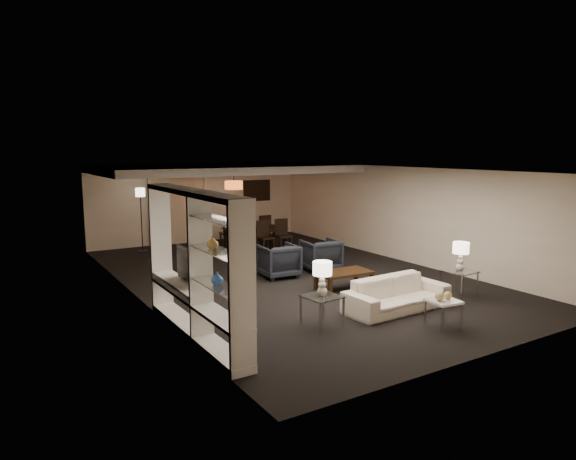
# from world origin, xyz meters

# --- Properties ---
(floor) EXTENTS (11.00, 11.00, 0.00)m
(floor) POSITION_xyz_m (0.00, 0.00, 0.00)
(floor) COLOR black
(floor) RESTS_ON ground
(ceiling) EXTENTS (7.00, 11.00, 0.02)m
(ceiling) POSITION_xyz_m (0.00, 0.00, 2.50)
(ceiling) COLOR silver
(ceiling) RESTS_ON ground
(wall_back) EXTENTS (7.00, 0.02, 2.50)m
(wall_back) POSITION_xyz_m (0.00, 5.50, 1.25)
(wall_back) COLOR beige
(wall_back) RESTS_ON ground
(wall_front) EXTENTS (7.00, 0.02, 2.50)m
(wall_front) POSITION_xyz_m (0.00, -5.50, 1.25)
(wall_front) COLOR beige
(wall_front) RESTS_ON ground
(wall_left) EXTENTS (0.02, 11.00, 2.50)m
(wall_left) POSITION_xyz_m (-3.50, 0.00, 1.25)
(wall_left) COLOR beige
(wall_left) RESTS_ON ground
(wall_right) EXTENTS (0.02, 11.00, 2.50)m
(wall_right) POSITION_xyz_m (3.50, 0.00, 1.25)
(wall_right) COLOR beige
(wall_right) RESTS_ON ground
(ceiling_soffit) EXTENTS (7.00, 4.00, 0.20)m
(ceiling_soffit) POSITION_xyz_m (0.00, 3.50, 2.40)
(ceiling_soffit) COLOR silver
(ceiling_soffit) RESTS_ON ceiling
(curtains) EXTENTS (1.50, 0.12, 2.40)m
(curtains) POSITION_xyz_m (-0.90, 5.42, 1.20)
(curtains) COLOR beige
(curtains) RESTS_ON wall_back
(door) EXTENTS (0.90, 0.05, 2.10)m
(door) POSITION_xyz_m (0.70, 5.47, 1.05)
(door) COLOR silver
(door) RESTS_ON wall_back
(painting) EXTENTS (0.95, 0.04, 0.65)m
(painting) POSITION_xyz_m (2.10, 5.46, 1.55)
(painting) COLOR #142D38
(painting) RESTS_ON wall_back
(media_unit) EXTENTS (0.38, 3.40, 2.35)m
(media_unit) POSITION_xyz_m (-3.31, -2.60, 1.18)
(media_unit) COLOR white
(media_unit) RESTS_ON wall_left
(pendant_light) EXTENTS (0.52, 0.52, 0.24)m
(pendant_light) POSITION_xyz_m (0.30, 3.50, 1.92)
(pendant_light) COLOR #D8591E
(pendant_light) RESTS_ON ceiling_soffit
(sofa) EXTENTS (2.10, 0.89, 0.61)m
(sofa) POSITION_xyz_m (0.38, -3.24, 0.30)
(sofa) COLOR beige
(sofa) RESTS_ON floor
(coffee_table) EXTENTS (1.18, 0.73, 0.41)m
(coffee_table) POSITION_xyz_m (0.38, -1.64, 0.20)
(coffee_table) COLOR black
(coffee_table) RESTS_ON floor
(armchair_left) EXTENTS (0.89, 0.91, 0.77)m
(armchair_left) POSITION_xyz_m (-0.22, 0.06, 0.39)
(armchair_left) COLOR black
(armchair_left) RESTS_ON floor
(armchair_right) EXTENTS (0.93, 0.95, 0.77)m
(armchair_right) POSITION_xyz_m (0.98, 0.06, 0.39)
(armchair_right) COLOR black
(armchair_right) RESTS_ON floor
(side_table_left) EXTENTS (0.62, 0.62, 0.53)m
(side_table_left) POSITION_xyz_m (-1.32, -3.24, 0.27)
(side_table_left) COLOR silver
(side_table_left) RESTS_ON floor
(side_table_right) EXTENTS (0.61, 0.61, 0.53)m
(side_table_right) POSITION_xyz_m (2.08, -3.24, 0.27)
(side_table_right) COLOR silver
(side_table_right) RESTS_ON floor
(table_lamp_left) EXTENTS (0.34, 0.34, 0.59)m
(table_lamp_left) POSITION_xyz_m (-1.32, -3.24, 0.82)
(table_lamp_left) COLOR beige
(table_lamp_left) RESTS_ON side_table_left
(table_lamp_right) EXTENTS (0.33, 0.33, 0.59)m
(table_lamp_right) POSITION_xyz_m (2.08, -3.24, 0.82)
(table_lamp_right) COLOR beige
(table_lamp_right) RESTS_ON side_table_right
(marble_table) EXTENTS (0.52, 0.52, 0.47)m
(marble_table) POSITION_xyz_m (0.38, -4.34, 0.24)
(marble_table) COLOR silver
(marble_table) RESTS_ON floor
(gold_gourd_a) EXTENTS (0.15, 0.15, 0.15)m
(gold_gourd_a) POSITION_xyz_m (0.28, -4.34, 0.55)
(gold_gourd_a) COLOR tan
(gold_gourd_a) RESTS_ON marble_table
(gold_gourd_b) EXTENTS (0.13, 0.13, 0.13)m
(gold_gourd_b) POSITION_xyz_m (0.48, -4.34, 0.54)
(gold_gourd_b) COLOR tan
(gold_gourd_b) RESTS_ON marble_table
(television) EXTENTS (0.99, 0.13, 0.57)m
(television) POSITION_xyz_m (-3.28, -1.99, 1.04)
(television) COLOR black
(television) RESTS_ON media_unit
(vase_blue) EXTENTS (0.18, 0.18, 0.19)m
(vase_blue) POSITION_xyz_m (-3.31, -3.47, 1.15)
(vase_blue) COLOR #2755AA
(vase_blue) RESTS_ON media_unit
(vase_amber) EXTENTS (0.17, 0.17, 0.18)m
(vase_amber) POSITION_xyz_m (-3.31, -3.33, 1.65)
(vase_amber) COLOR #AF853A
(vase_amber) RESTS_ON media_unit
(floor_speaker) EXTENTS (0.16, 0.16, 1.16)m
(floor_speaker) POSITION_xyz_m (-1.99, 0.10, 0.58)
(floor_speaker) COLOR black
(floor_speaker) RESTS_ON floor
(dining_table) EXTENTS (1.87, 1.17, 0.62)m
(dining_table) POSITION_xyz_m (0.89, 3.31, 0.31)
(dining_table) COLOR black
(dining_table) RESTS_ON floor
(chair_nl) EXTENTS (0.48, 0.48, 0.93)m
(chair_nl) POSITION_xyz_m (0.29, 2.66, 0.46)
(chair_nl) COLOR black
(chair_nl) RESTS_ON floor
(chair_nm) EXTENTS (0.43, 0.43, 0.93)m
(chair_nm) POSITION_xyz_m (0.89, 2.66, 0.46)
(chair_nm) COLOR black
(chair_nm) RESTS_ON floor
(chair_nr) EXTENTS (0.47, 0.47, 0.93)m
(chair_nr) POSITION_xyz_m (1.49, 2.66, 0.46)
(chair_nr) COLOR black
(chair_nr) RESTS_ON floor
(chair_fl) EXTENTS (0.46, 0.46, 0.93)m
(chair_fl) POSITION_xyz_m (0.29, 3.96, 0.46)
(chair_fl) COLOR black
(chair_fl) RESTS_ON floor
(chair_fm) EXTENTS (0.46, 0.46, 0.93)m
(chair_fm) POSITION_xyz_m (0.89, 3.96, 0.46)
(chair_fm) COLOR black
(chair_fm) RESTS_ON floor
(chair_fr) EXTENTS (0.44, 0.44, 0.93)m
(chair_fr) POSITION_xyz_m (1.49, 3.96, 0.46)
(chair_fr) COLOR black
(chair_fr) RESTS_ON floor
(floor_lamp) EXTENTS (0.29, 0.29, 1.85)m
(floor_lamp) POSITION_xyz_m (-2.08, 4.70, 0.93)
(floor_lamp) COLOR black
(floor_lamp) RESTS_ON floor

